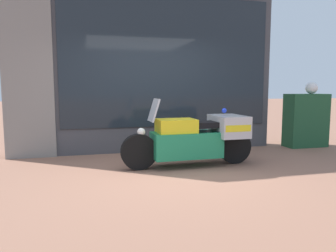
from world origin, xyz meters
name	(u,v)px	position (x,y,z in m)	size (l,w,h in m)	color
ground_plane	(171,173)	(0.00, 0.00, 0.00)	(60.00, 60.00, 0.00)	#8E604C
shop_building	(128,64)	(-0.42, 2.00, 1.88)	(5.71, 0.55, 3.75)	#424247
window_display	(165,130)	(0.40, 2.03, 0.44)	(4.31, 0.30, 1.83)	slate
paramedic_motorcycle	(198,137)	(0.59, 0.34, 0.52)	(2.40, 0.79, 1.21)	black
utility_cabinet	(306,120)	(3.68, 1.50, 0.62)	(0.97, 0.45, 1.24)	#1E4C2D
white_helmet	(312,88)	(3.77, 1.48, 1.38)	(0.28, 0.28, 0.28)	white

